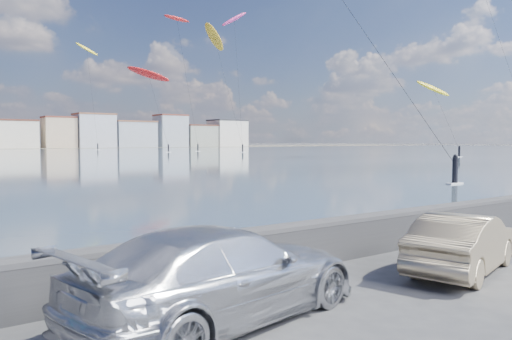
% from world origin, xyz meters
% --- Properties ---
extents(ground, '(700.00, 700.00, 0.00)m').
position_xyz_m(ground, '(0.00, 0.00, 0.00)').
color(ground, '#333335').
rests_on(ground, ground).
extents(seawall, '(400.00, 0.36, 1.08)m').
position_xyz_m(seawall, '(0.00, 2.70, 0.58)').
color(seawall, '#28282B').
rests_on(seawall, ground).
extents(car_silver, '(5.67, 3.19, 1.55)m').
position_xyz_m(car_silver, '(-1.92, 0.84, 0.78)').
color(car_silver, silver).
rests_on(car_silver, ground).
extents(car_champagne, '(4.22, 2.44, 1.31)m').
position_xyz_m(car_champagne, '(4.05, 0.32, 0.66)').
color(car_champagne, '#C6AF87').
rests_on(car_champagne, ground).
extents(kitesurfer_0, '(7.52, 10.91, 33.58)m').
position_xyz_m(kitesurfer_0, '(41.67, 152.42, 30.50)').
color(kitesurfer_0, yellow).
rests_on(kitesurfer_0, ground).
extents(kitesurfer_3, '(10.52, 11.58, 22.08)m').
position_xyz_m(kitesurfer_3, '(44.45, 111.70, 19.22)').
color(kitesurfer_3, red).
rests_on(kitesurfer_3, ground).
extents(kitesurfer_4, '(9.61, 17.26, 32.35)m').
position_xyz_m(kitesurfer_4, '(59.71, 105.22, 28.93)').
color(kitesurfer_4, '#BF8C19').
rests_on(kitesurfer_4, ground).
extents(kitesurfer_10, '(8.45, 9.12, 14.49)m').
position_xyz_m(kitesurfer_10, '(74.70, 51.01, 12.27)').
color(kitesurfer_10, yellow).
rests_on(kitesurfer_10, ground).
extents(kitesurfer_12, '(8.14, 8.05, 35.76)m').
position_xyz_m(kitesurfer_12, '(54.36, 115.48, 34.33)').
color(kitesurfer_12, red).
rests_on(kitesurfer_12, ground).
extents(kitesurfer_14, '(8.28, 8.59, 36.97)m').
position_xyz_m(kitesurfer_14, '(64.80, 103.73, 33.60)').
color(kitesurfer_14, '#E5338C').
rests_on(kitesurfer_14, ground).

